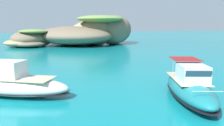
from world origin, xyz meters
The scene contains 4 objects.
islet_large centered at (12.09, 63.80, 3.96)m, with size 37.27×32.91×9.55m.
islet_small centered at (-6.89, 64.05, 2.04)m, with size 16.19×17.13×5.07m.
motorboat_white centered at (-12.34, 13.59, 1.04)m, with size 10.45×8.60×3.10m.
motorboat_teal centered at (1.37, 6.63, 1.01)m, with size 7.09×10.51×3.19m.
Camera 1 is at (-12.27, -8.19, 6.17)m, focal length 37.33 mm.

